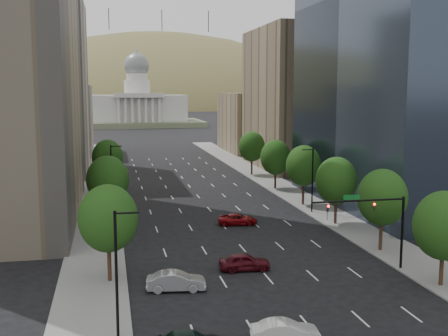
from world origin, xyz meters
TOP-DOWN VIEW (x-y plane):
  - sidewalk_left at (-15.50, 60.00)m, footprint 6.00×200.00m
  - sidewalk_right at (15.50, 60.00)m, footprint 6.00×200.00m
  - midrise_cream_left at (-25.00, 103.00)m, footprint 14.00×30.00m
  - filler_left at (-25.00, 136.00)m, footprint 14.00×26.00m
  - parking_tan_right at (25.00, 100.00)m, footprint 14.00×30.00m
  - filler_right at (25.00, 133.00)m, footprint 14.00×26.00m
  - tree_right_0 at (14.00, 25.00)m, footprint 5.20×5.20m
  - tree_right_1 at (14.00, 36.00)m, footprint 5.20×5.20m
  - tree_right_2 at (14.00, 48.00)m, footprint 5.20×5.20m
  - tree_right_3 at (14.00, 60.00)m, footprint 5.20×5.20m
  - tree_right_4 at (14.00, 74.00)m, footprint 5.20×5.20m
  - tree_right_5 at (14.00, 90.00)m, footprint 5.20×5.20m
  - tree_left_0 at (-14.00, 32.00)m, footprint 5.20×5.20m
  - tree_left_1 at (-14.00, 52.00)m, footprint 5.20×5.20m
  - tree_left_2 at (-14.00, 78.00)m, footprint 5.20×5.20m
  - streetlight_rn at (13.44, 55.00)m, footprint 1.70×0.20m
  - streetlight_ls at (-13.44, 20.00)m, footprint 1.70×0.20m
  - streetlight_ln at (-13.44, 65.00)m, footprint 1.70×0.20m
  - traffic_signal at (10.53, 30.00)m, footprint 9.12×0.40m
  - capitol at (0.00, 249.71)m, footprint 60.00×40.00m
  - foothills at (34.67, 599.39)m, footprint 720.00×413.00m
  - car_white at (-2.50, 17.37)m, footprint 4.81×2.18m
  - car_maroon at (-1.55, 32.72)m, footprint 4.93×2.22m
  - car_silver at (-8.50, 28.68)m, footprint 5.18×2.35m
  - car_red_far at (1.90, 50.39)m, footprint 5.22×2.84m

SIDE VIEW (x-z plane):
  - foothills at x=34.67m, z-range -169.28..93.72m
  - sidewalk_left at x=-15.50m, z-range 0.00..0.15m
  - sidewalk_right at x=15.50m, z-range 0.00..0.15m
  - car_red_far at x=1.90m, z-range 0.00..1.39m
  - car_white at x=-2.50m, z-range 0.00..1.53m
  - car_maroon at x=-1.55m, z-range 0.00..1.64m
  - car_silver at x=-8.50m, z-range 0.00..1.65m
  - streetlight_rn at x=13.44m, z-range 0.34..9.34m
  - streetlight_ls at x=-13.44m, z-range 0.34..9.34m
  - streetlight_ln at x=-13.44m, z-range 0.34..9.34m
  - traffic_signal at x=10.53m, z-range 1.49..8.86m
  - tree_right_0 at x=14.00m, z-range 1.19..9.58m
  - tree_right_4 at x=14.00m, z-range 1.23..9.69m
  - tree_right_2 at x=14.00m, z-range 1.30..9.91m
  - tree_left_2 at x=-14.00m, z-range 1.34..10.02m
  - tree_right_1 at x=14.00m, z-range 1.37..10.12m
  - tree_right_5 at x=14.00m, z-range 1.37..10.12m
  - tree_left_0 at x=-14.00m, z-range 1.37..10.12m
  - tree_right_3 at x=14.00m, z-range 1.44..10.34m
  - tree_left_1 at x=-14.00m, z-range 1.48..10.45m
  - filler_right at x=25.00m, z-range 0.00..16.00m
  - capitol at x=0.00m, z-range -9.02..26.18m
  - filler_left at x=-25.00m, z-range 0.00..18.00m
  - parking_tan_right at x=25.00m, z-range 0.00..30.00m
  - midrise_cream_left at x=-25.00m, z-range 0.00..35.00m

